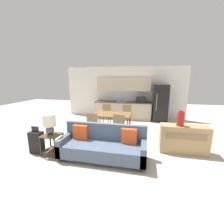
{
  "coord_description": "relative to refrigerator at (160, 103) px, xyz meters",
  "views": [
    {
      "loc": [
        1.13,
        -3.43,
        2.07
      ],
      "look_at": [
        0.03,
        1.5,
        0.95
      ],
      "focal_mm": 24.0,
      "sensor_mm": 36.0,
      "label": 1
    }
  ],
  "objects": [
    {
      "name": "kitchen_counter",
      "position": [
        -1.86,
        0.12,
        -0.06
      ],
      "size": [
        2.96,
        0.65,
        2.15
      ],
      "color": "beige",
      "rests_on": "ground_plane"
    },
    {
      "name": "refrigerator",
      "position": [
        0.0,
        0.0,
        0.0
      ],
      "size": [
        0.7,
        0.77,
        1.81
      ],
      "color": "black",
      "rests_on": "ground_plane"
    },
    {
      "name": "credenza",
      "position": [
        0.37,
        -3.32,
        -0.5
      ],
      "size": [
        1.28,
        0.42,
        0.8
      ],
      "color": "tan",
      "rests_on": "ground_plane"
    },
    {
      "name": "dining_chair_far_left",
      "position": [
        -2.47,
        -1.16,
        -0.38
      ],
      "size": [
        0.44,
        0.44,
        0.94
      ],
      "rotation": [
        0.0,
        0.0,
        -0.05
      ],
      "color": "#997A56",
      "rests_on": "ground_plane"
    },
    {
      "name": "ground_plane",
      "position": [
        -1.88,
        -4.21,
        -0.9
      ],
      "size": [
        20.0,
        20.0,
        0.0
      ],
      "primitive_type": "plane",
      "color": "beige"
    },
    {
      "name": "couch",
      "position": [
        -1.77,
        -4.12,
        -0.56
      ],
      "size": [
        2.24,
        0.8,
        0.89
      ],
      "color": "#3D2D1E",
      "rests_on": "ground_plane"
    },
    {
      "name": "dining_chair_far_right",
      "position": [
        -1.53,
        -1.17,
        -0.38
      ],
      "size": [
        0.42,
        0.42,
        0.94
      ],
      "rotation": [
        0.0,
        0.0,
        -0.01
      ],
      "color": "#997A56",
      "rests_on": "ground_plane"
    },
    {
      "name": "dining_chair_near_right",
      "position": [
        -1.54,
        -2.86,
        -0.38
      ],
      "size": [
        0.47,
        0.47,
        0.94
      ],
      "rotation": [
        0.0,
        0.0,
        3.01
      ],
      "color": "#997A56",
      "rests_on": "ground_plane"
    },
    {
      "name": "dining_table",
      "position": [
        -2.0,
        -2.03,
        -0.23
      ],
      "size": [
        1.47,
        0.99,
        0.73
      ],
      "color": "brown",
      "rests_on": "ground_plane"
    },
    {
      "name": "dining_chair_near_left",
      "position": [
        -2.48,
        -2.86,
        -0.38
      ],
      "size": [
        0.45,
        0.45,
        0.94
      ],
      "rotation": [
        0.0,
        0.0,
        3.07
      ],
      "color": "#997A56",
      "rests_on": "ground_plane"
    },
    {
      "name": "side_table",
      "position": [
        -3.2,
        -4.24,
        -0.51
      ],
      "size": [
        0.47,
        0.47,
        0.59
      ],
      "color": "brown",
      "rests_on": "ground_plane"
    },
    {
      "name": "table_lamp",
      "position": [
        -3.22,
        -4.25,
        0.02
      ],
      "size": [
        0.33,
        0.33,
        0.56
      ],
      "color": "#4C515B",
      "rests_on": "side_table"
    },
    {
      "name": "vase",
      "position": [
        0.23,
        -3.36,
        0.1
      ],
      "size": [
        0.19,
        0.19,
        0.43
      ],
      "color": "maroon",
      "rests_on": "credenza"
    },
    {
      "name": "suitcase",
      "position": [
        -3.69,
        -4.25,
        -0.58
      ],
      "size": [
        0.37,
        0.22,
        0.78
      ],
      "color": "black",
      "rests_on": "ground_plane"
    },
    {
      "name": "wall_back",
      "position": [
        -1.87,
        0.42,
        0.45
      ],
      "size": [
        6.4,
        0.07,
        2.7
      ],
      "color": "silver",
      "rests_on": "ground_plane"
    }
  ]
}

